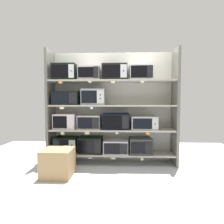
{
  "coord_description": "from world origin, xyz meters",
  "views": [
    {
      "loc": [
        0.16,
        -3.82,
        1.27
      ],
      "look_at": [
        0.0,
        0.0,
        1.05
      ],
      "focal_mm": 30.23,
      "sensor_mm": 36.0,
      "label": 1
    }
  ],
  "objects_px": {
    "microwave_3": "(140,145)",
    "microwave_9": "(94,97)",
    "microwave_2": "(116,146)",
    "microwave_10": "(65,73)",
    "microwave_0": "(66,145)",
    "microwave_13": "(141,73)",
    "microwave_1": "(91,145)",
    "microwave_7": "(144,123)",
    "microwave_12": "(115,73)",
    "microwave_4": "(65,121)",
    "microwave_5": "(89,122)",
    "shipping_carton": "(58,162)",
    "microwave_11": "(90,74)",
    "microwave_8": "(67,98)",
    "microwave_6": "(116,121)"
  },
  "relations": [
    {
      "from": "microwave_5",
      "to": "microwave_13",
      "type": "distance_m",
      "value": 1.44
    },
    {
      "from": "microwave_3",
      "to": "shipping_carton",
      "type": "distance_m",
      "value": 1.64
    },
    {
      "from": "microwave_8",
      "to": "microwave_10",
      "type": "height_order",
      "value": "microwave_10"
    },
    {
      "from": "microwave_4",
      "to": "microwave_12",
      "type": "bearing_deg",
      "value": 0.01
    },
    {
      "from": "microwave_4",
      "to": "microwave_5",
      "type": "height_order",
      "value": "microwave_4"
    },
    {
      "from": "microwave_2",
      "to": "microwave_9",
      "type": "xyz_separation_m",
      "value": [
        -0.45,
        0.0,
        1.01
      ]
    },
    {
      "from": "microwave_5",
      "to": "microwave_12",
      "type": "bearing_deg",
      "value": 0.03
    },
    {
      "from": "microwave_7",
      "to": "microwave_13",
      "type": "height_order",
      "value": "microwave_13"
    },
    {
      "from": "microwave_0",
      "to": "microwave_13",
      "type": "height_order",
      "value": "microwave_13"
    },
    {
      "from": "microwave_12",
      "to": "microwave_13",
      "type": "relative_size",
      "value": 1.1
    },
    {
      "from": "microwave_10",
      "to": "shipping_carton",
      "type": "distance_m",
      "value": 1.77
    },
    {
      "from": "microwave_0",
      "to": "microwave_8",
      "type": "relative_size",
      "value": 0.89
    },
    {
      "from": "microwave_7",
      "to": "microwave_10",
      "type": "xyz_separation_m",
      "value": [
        -1.6,
        0.0,
        1.01
      ]
    },
    {
      "from": "microwave_3",
      "to": "microwave_13",
      "type": "bearing_deg",
      "value": -178.14
    },
    {
      "from": "microwave_10",
      "to": "shipping_carton",
      "type": "relative_size",
      "value": 0.94
    },
    {
      "from": "microwave_5",
      "to": "microwave_9",
      "type": "height_order",
      "value": "microwave_9"
    },
    {
      "from": "microwave_8",
      "to": "microwave_5",
      "type": "bearing_deg",
      "value": -0.0
    },
    {
      "from": "microwave_1",
      "to": "microwave_4",
      "type": "bearing_deg",
      "value": 179.99
    },
    {
      "from": "microwave_10",
      "to": "microwave_5",
      "type": "bearing_deg",
      "value": -0.02
    },
    {
      "from": "microwave_11",
      "to": "microwave_1",
      "type": "bearing_deg",
      "value": -2.06
    },
    {
      "from": "microwave_13",
      "to": "shipping_carton",
      "type": "height_order",
      "value": "microwave_13"
    },
    {
      "from": "microwave_11",
      "to": "microwave_12",
      "type": "bearing_deg",
      "value": -0.01
    },
    {
      "from": "microwave_3",
      "to": "shipping_carton",
      "type": "bearing_deg",
      "value": -154.43
    },
    {
      "from": "microwave_0",
      "to": "microwave_4",
      "type": "height_order",
      "value": "microwave_4"
    },
    {
      "from": "microwave_9",
      "to": "microwave_12",
      "type": "bearing_deg",
      "value": 0.02
    },
    {
      "from": "microwave_3",
      "to": "microwave_13",
      "type": "xyz_separation_m",
      "value": [
        -0.01,
        -0.0,
        1.47
      ]
    },
    {
      "from": "microwave_0",
      "to": "microwave_2",
      "type": "bearing_deg",
      "value": 0.0
    },
    {
      "from": "microwave_3",
      "to": "microwave_10",
      "type": "xyz_separation_m",
      "value": [
        -1.53,
        -0.0,
        1.48
      ]
    },
    {
      "from": "microwave_10",
      "to": "microwave_12",
      "type": "xyz_separation_m",
      "value": [
        1.0,
        0.0,
        -0.01
      ]
    },
    {
      "from": "microwave_12",
      "to": "microwave_1",
      "type": "bearing_deg",
      "value": -179.96
    },
    {
      "from": "microwave_1",
      "to": "microwave_13",
      "type": "relative_size",
      "value": 1.06
    },
    {
      "from": "microwave_5",
      "to": "microwave_8",
      "type": "relative_size",
      "value": 0.88
    },
    {
      "from": "microwave_5",
      "to": "microwave_11",
      "type": "distance_m",
      "value": 0.98
    },
    {
      "from": "microwave_6",
      "to": "microwave_7",
      "type": "bearing_deg",
      "value": -0.02
    },
    {
      "from": "microwave_3",
      "to": "microwave_9",
      "type": "relative_size",
      "value": 0.96
    },
    {
      "from": "microwave_3",
      "to": "microwave_11",
      "type": "height_order",
      "value": "microwave_11"
    },
    {
      "from": "microwave_9",
      "to": "microwave_2",
      "type": "bearing_deg",
      "value": -0.02
    },
    {
      "from": "microwave_3",
      "to": "microwave_13",
      "type": "height_order",
      "value": "microwave_13"
    },
    {
      "from": "microwave_1",
      "to": "microwave_7",
      "type": "xyz_separation_m",
      "value": [
        1.09,
        0.0,
        0.46
      ]
    },
    {
      "from": "microwave_2",
      "to": "microwave_9",
      "type": "height_order",
      "value": "microwave_9"
    },
    {
      "from": "microwave_10",
      "to": "microwave_12",
      "type": "height_order",
      "value": "microwave_10"
    },
    {
      "from": "microwave_1",
      "to": "microwave_13",
      "type": "height_order",
      "value": "microwave_13"
    },
    {
      "from": "microwave_0",
      "to": "microwave_7",
      "type": "distance_m",
      "value": 1.66
    },
    {
      "from": "microwave_8",
      "to": "microwave_11",
      "type": "xyz_separation_m",
      "value": [
        0.47,
        0.0,
        0.49
      ]
    },
    {
      "from": "microwave_0",
      "to": "microwave_1",
      "type": "bearing_deg",
      "value": 0.0
    },
    {
      "from": "microwave_2",
      "to": "microwave_10",
      "type": "bearing_deg",
      "value": 179.99
    },
    {
      "from": "microwave_0",
      "to": "microwave_12",
      "type": "height_order",
      "value": "microwave_12"
    },
    {
      "from": "microwave_10",
      "to": "shipping_carton",
      "type": "xyz_separation_m",
      "value": [
        0.06,
        -0.7,
        -1.62
      ]
    },
    {
      "from": "microwave_1",
      "to": "microwave_13",
      "type": "distance_m",
      "value": 1.78
    },
    {
      "from": "microwave_5",
      "to": "microwave_8",
      "type": "distance_m",
      "value": 0.67
    }
  ]
}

